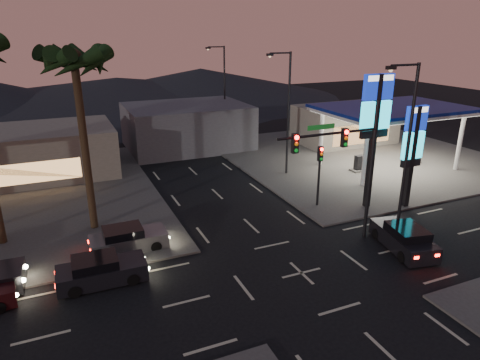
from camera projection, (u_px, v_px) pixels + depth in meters
name	position (u px, v px, depth m)	size (l,w,h in m)	color
ground	(301.00, 273.00, 21.50)	(140.00, 140.00, 0.00)	black
corner_lot_ne	(357.00, 156.00, 41.35)	(24.00, 24.00, 0.12)	#47443F
gas_station	(393.00, 111.00, 36.23)	(12.20, 8.20, 5.47)	silver
convenience_store	(344.00, 124.00, 45.79)	(10.00, 6.00, 4.00)	#726B5B
pylon_sign_tall	(376.00, 115.00, 27.34)	(2.20, 0.35, 9.00)	black
pylon_sign_short	(413.00, 141.00, 28.00)	(1.60, 0.35, 7.00)	black
traffic_signal_mast	(347.00, 155.00, 22.90)	(6.10, 0.39, 8.00)	black
pedestal_signal	(320.00, 166.00, 28.64)	(0.32, 0.39, 4.30)	black
streetlight_near	(405.00, 145.00, 23.03)	(2.14, 0.25, 10.00)	black
streetlight_mid	(286.00, 107.00, 34.28)	(2.14, 0.25, 10.00)	black
streetlight_far	(223.00, 87.00, 46.38)	(2.14, 0.25, 10.00)	black
palm_a	(75.00, 72.00, 23.20)	(4.41, 4.41, 10.86)	black
building_far_west	(11.00, 155.00, 34.58)	(16.00, 8.00, 4.00)	#726B5B
building_far_mid	(187.00, 126.00, 44.01)	(12.00, 9.00, 4.40)	#4C4C51
hill_right	(201.00, 83.00, 78.22)	(50.00, 50.00, 5.00)	black
hill_center	(117.00, 90.00, 72.73)	(60.00, 60.00, 4.00)	black
car_lane_a_front	(101.00, 271.00, 20.49)	(4.29, 1.87, 1.39)	black
car_lane_b_front	(128.00, 239.00, 23.56)	(4.28, 1.85, 1.38)	slate
suv_station	(404.00, 238.00, 23.64)	(2.66, 4.60, 1.45)	black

